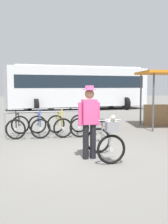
{
  "coord_description": "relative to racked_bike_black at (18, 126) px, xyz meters",
  "views": [
    {
      "loc": [
        -1.17,
        -6.45,
        1.72
      ],
      "look_at": [
        0.26,
        1.04,
        1.0
      ],
      "focal_mm": 44.69,
      "sensor_mm": 36.0,
      "label": 1
    }
  ],
  "objects": [
    {
      "name": "bus_distant",
      "position": [
        3.76,
        10.17,
        1.37
      ],
      "size": [
        10.28,
        4.48,
        3.08
      ],
      "color": "silver",
      "rests_on": "ground"
    },
    {
      "name": "racked_bike_black",
      "position": [
        0.0,
        0.0,
        0.0
      ],
      "size": [
        0.77,
        1.14,
        0.97
      ],
      "color": "black",
      "rests_on": "ground"
    },
    {
      "name": "featured_bicycle",
      "position": [
        2.14,
        -3.43,
        0.12
      ],
      "size": [
        0.71,
        1.22,
        1.09
      ],
      "color": "black",
      "rests_on": "ground"
    },
    {
      "name": "racked_bike_blue",
      "position": [
        0.7,
        -0.01,
        -0.0
      ],
      "size": [
        0.74,
        1.13,
        0.97
      ],
      "color": "black",
      "rests_on": "ground"
    },
    {
      "name": "ground_plane",
      "position": [
        1.62,
        -3.14,
        -0.37
      ],
      "size": [
        80.0,
        80.0,
        0.0
      ],
      "primitive_type": "plane",
      "color": "slate"
    },
    {
      "name": "racked_bike_yellow",
      "position": [
        1.4,
        -0.01,
        0.0
      ],
      "size": [
        0.81,
        1.19,
        0.97
      ],
      "color": "black",
      "rests_on": "ground"
    },
    {
      "name": "racked_bike_white",
      "position": [
        2.1,
        -0.02,
        -0.0
      ],
      "size": [
        0.82,
        1.2,
        0.98
      ],
      "color": "black",
      "rests_on": "ground"
    },
    {
      "name": "person_with_featured_bike",
      "position": [
        1.78,
        -3.27,
        0.58
      ],
      "size": [
        0.53,
        0.32,
        1.72
      ],
      "color": "black",
      "rests_on": "ground"
    },
    {
      "name": "bike_rack_rail",
      "position": [
        1.15,
        -0.19,
        0.3
      ],
      "size": [
        3.21,
        0.09,
        0.88
      ],
      "color": "#99999E",
      "rests_on": "ground"
    }
  ]
}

